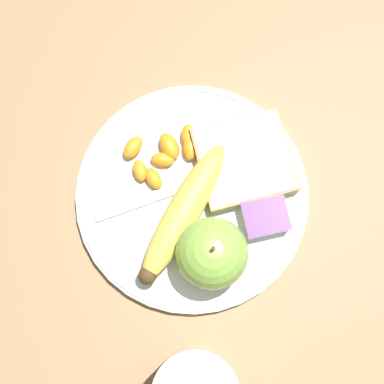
# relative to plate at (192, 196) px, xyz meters

# --- Properties ---
(ground_plane) EXTENTS (3.00, 3.00, 0.00)m
(ground_plane) POSITION_rel_plate_xyz_m (0.00, 0.00, -0.01)
(ground_plane) COLOR olive
(plate) EXTENTS (0.26, 0.26, 0.01)m
(plate) POSITION_rel_plate_xyz_m (0.00, 0.00, 0.00)
(plate) COLOR silver
(plate) RESTS_ON ground_plane
(apple) EXTENTS (0.08, 0.08, 0.09)m
(apple) POSITION_rel_plate_xyz_m (0.01, -0.07, 0.04)
(apple) COLOR #84BC47
(apple) RESTS_ON plate
(banana) EXTENTS (0.14, 0.15, 0.04)m
(banana) POSITION_rel_plate_xyz_m (-0.01, -0.02, 0.02)
(banana) COLOR #E0CC4C
(banana) RESTS_ON plate
(bread_slice) EXTENTS (0.10, 0.10, 0.02)m
(bread_slice) POSITION_rel_plate_xyz_m (0.06, 0.02, 0.02)
(bread_slice) COLOR tan
(bread_slice) RESTS_ON plate
(fork) EXTENTS (0.19, 0.04, 0.00)m
(fork) POSITION_rel_plate_xyz_m (-0.00, 0.01, 0.01)
(fork) COLOR silver
(fork) RESTS_ON plate
(jam_packet) EXTENTS (0.05, 0.04, 0.02)m
(jam_packet) POSITION_rel_plate_xyz_m (0.07, -0.04, 0.01)
(jam_packet) COLOR white
(jam_packet) RESTS_ON plate
(orange_segment_0) EXTENTS (0.02, 0.03, 0.01)m
(orange_segment_0) POSITION_rel_plate_xyz_m (-0.04, 0.03, 0.01)
(orange_segment_0) COLOR orange
(orange_segment_0) RESTS_ON plate
(orange_segment_1) EXTENTS (0.03, 0.02, 0.01)m
(orange_segment_1) POSITION_rel_plate_xyz_m (-0.02, 0.05, 0.01)
(orange_segment_1) COLOR orange
(orange_segment_1) RESTS_ON plate
(orange_segment_2) EXTENTS (0.02, 0.03, 0.02)m
(orange_segment_2) POSITION_rel_plate_xyz_m (0.01, 0.05, 0.01)
(orange_segment_2) COLOR orange
(orange_segment_2) RESTS_ON plate
(orange_segment_3) EXTENTS (0.03, 0.04, 0.02)m
(orange_segment_3) POSITION_rel_plate_xyz_m (-0.01, 0.06, 0.01)
(orange_segment_3) COLOR orange
(orange_segment_3) RESTS_ON plate
(orange_segment_4) EXTENTS (0.03, 0.03, 0.02)m
(orange_segment_4) POSITION_rel_plate_xyz_m (-0.05, 0.07, 0.01)
(orange_segment_4) COLOR orange
(orange_segment_4) RESTS_ON plate
(orange_segment_5) EXTENTS (0.02, 0.03, 0.01)m
(orange_segment_5) POSITION_rel_plate_xyz_m (-0.05, 0.04, 0.01)
(orange_segment_5) COLOR orange
(orange_segment_5) RESTS_ON plate
(orange_segment_6) EXTENTS (0.02, 0.03, 0.02)m
(orange_segment_6) POSITION_rel_plate_xyz_m (0.01, 0.07, 0.01)
(orange_segment_6) COLOR orange
(orange_segment_6) RESTS_ON plate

